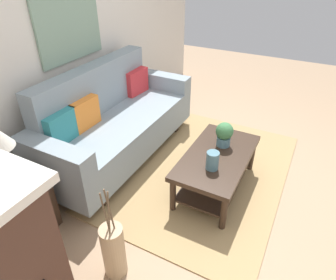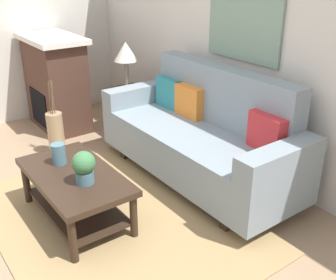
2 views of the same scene
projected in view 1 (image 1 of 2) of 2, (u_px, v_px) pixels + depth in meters
The scene contains 16 objects.
ground_plane at pixel (242, 184), 3.22m from camera, with size 9.60×9.60×0.00m, color #9E7F60.
wall_back at pixel (76, 35), 3.31m from camera, with size 5.60×0.10×2.70m, color silver.
area_rug at pixel (200, 170), 3.42m from camera, with size 2.45×1.82×0.01m, color #A38456.
couch at pixel (115, 123), 3.49m from camera, with size 2.19×0.84×1.08m.
throw_pillow_teal at pixel (61, 128), 2.90m from camera, with size 0.36×0.12×0.32m, color teal.
throw_pillow_orange at pixel (84, 113), 3.15m from camera, with size 0.36×0.12×0.32m, color orange.
throw_pillow_crimson at pixel (136, 82), 3.91m from camera, with size 0.36×0.12×0.32m, color red.
coffee_table at pixel (217, 164), 3.00m from camera, with size 1.10×0.60×0.43m.
tabletop_vase at pixel (212, 161), 2.71m from camera, with size 0.12×0.12×0.18m, color slate.
potted_plant_tabletop at pixel (224, 134), 3.01m from camera, with size 0.18×0.18×0.26m.
side_table at pixel (19, 208), 2.54m from camera, with size 0.44×0.44×0.56m, color #332319.
floor_vase at pixel (114, 251), 2.22m from camera, with size 0.18×0.18×0.48m, color tan.
floor_vase_branch_a at pixel (109, 210), 2.01m from camera, with size 0.01×0.01×0.36m, color brown.
floor_vase_branch_b at pixel (105, 212), 1.99m from camera, with size 0.01×0.01×0.36m, color brown.
floor_vase_branch_c at pixel (109, 213), 1.98m from camera, with size 0.01×0.01×0.36m, color brown.
framed_painting at pixel (68, 17), 3.05m from camera, with size 0.90×0.03×0.89m, color gray.
Camera 1 is at (-2.55, -0.42, 2.15)m, focal length 31.60 mm.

